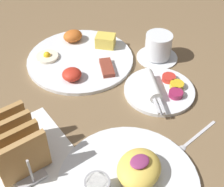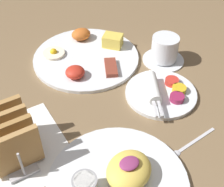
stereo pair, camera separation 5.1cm
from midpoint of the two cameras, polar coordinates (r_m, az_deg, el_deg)
ground_plane at (r=0.74m, az=-5.08°, el=-4.86°), size 3.00×3.00×0.00m
napkin_flat at (r=0.70m, az=-18.65°, el=-11.38°), size 0.22×0.22×0.00m
plate_breakfast at (r=0.92m, az=-7.37°, el=6.63°), size 0.31×0.31×0.05m
plate_condiments at (r=0.81m, az=6.82°, el=0.79°), size 0.18×0.18×0.04m
plate_foreground at (r=0.63m, az=0.67°, el=-15.42°), size 0.28×0.28×0.06m
toast_rack at (r=0.67m, az=-19.60°, el=-8.82°), size 0.10×0.15×0.10m
coffee_cup at (r=0.91m, az=6.83°, el=8.28°), size 0.12×0.12×0.08m
teaspoon at (r=0.71m, az=12.26°, el=-8.40°), size 0.13×0.02×0.01m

